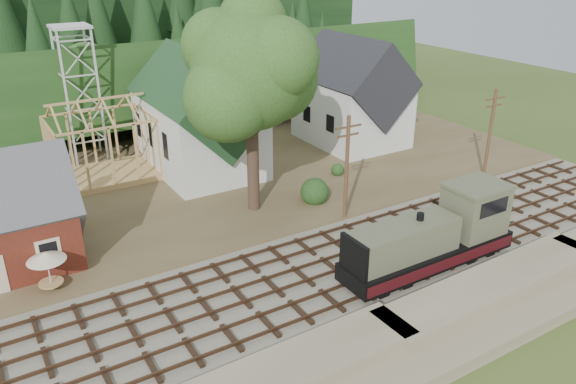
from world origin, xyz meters
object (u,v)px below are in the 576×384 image
locomotive (435,237)px  car_red (384,135)px  patio_set (46,258)px  car_blue (36,252)px

locomotive → car_red: 24.27m
locomotive → patio_set: 23.08m
car_red → locomotive: bearing=137.1°
patio_set → car_red: bearing=17.6°
patio_set → car_blue: bearing=92.7°
locomotive → patio_set: locomotive is taller
car_blue → car_red: car_blue is taller
car_blue → car_red: size_ratio=0.86×
locomotive → car_red: locomotive is taller
car_red → patio_set: 36.02m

